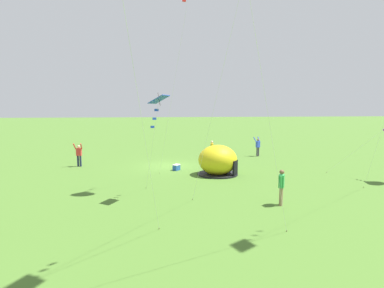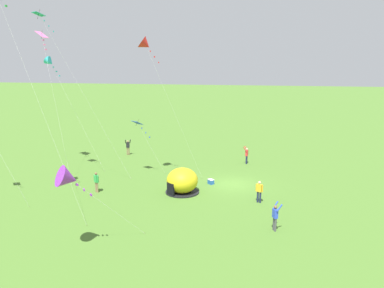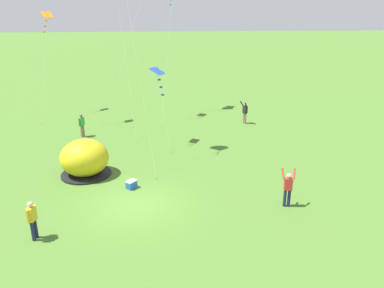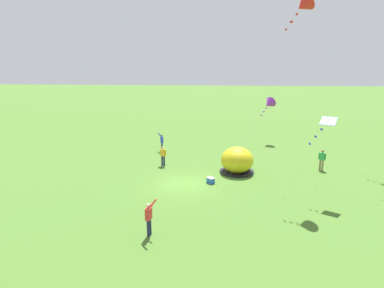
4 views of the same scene
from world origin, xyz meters
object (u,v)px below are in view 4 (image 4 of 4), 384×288
at_px(kite_blue, 326,125).
at_px(kite_purple, 269,104).
at_px(person_near_tent, 322,159).
at_px(cooler_box, 211,180).
at_px(popup_tent, 237,160).
at_px(person_far_back, 163,155).
at_px(person_arms_raised, 162,142).
at_px(kite_red, 303,5).
at_px(person_flying_kite, 149,217).

bearing_deg(kite_blue, kite_purple, -174.80).
height_order(person_near_tent, kite_purple, kite_purple).
distance_m(cooler_box, kite_blue, 8.65).
bearing_deg(popup_tent, kite_purple, 161.27).
bearing_deg(kite_purple, person_near_tent, 18.42).
relative_size(person_far_back, person_arms_raised, 0.91).
bearing_deg(popup_tent, person_far_back, -99.13).
height_order(popup_tent, kite_purple, kite_purple).
bearing_deg(kite_blue, person_arms_raised, -128.84).
xyz_separation_m(popup_tent, person_far_back, (-1.02, -6.32, -0.03)).
xyz_separation_m(popup_tent, person_near_tent, (-1.37, 6.99, -0.03)).
xyz_separation_m(cooler_box, person_far_back, (-3.71, -4.33, 0.74)).
height_order(popup_tent, kite_red, kite_red).
distance_m(popup_tent, kite_blue, 7.74).
xyz_separation_m(popup_tent, cooler_box, (2.69, -1.99, -0.78)).
height_order(person_far_back, kite_purple, kite_purple).
relative_size(person_arms_raised, kite_blue, 0.35).
bearing_deg(kite_purple, person_arms_raised, -64.93).
relative_size(person_near_tent, person_flying_kite, 0.91).
relative_size(person_near_tent, kite_red, 0.13).
height_order(cooler_box, person_near_tent, person_near_tent).
relative_size(person_near_tent, person_arms_raised, 0.91).
bearing_deg(kite_purple, person_flying_kite, -21.57).
height_order(person_near_tent, kite_red, kite_red).
xyz_separation_m(kite_purple, kite_blue, (15.41, 1.40, 0.39)).
xyz_separation_m(person_far_back, person_arms_raised, (-4.82, -1.14, 0.03)).
bearing_deg(person_arms_raised, person_far_back, 13.33).
bearing_deg(kite_red, person_arms_raised, -126.26).
distance_m(cooler_box, person_far_back, 5.74).
distance_m(person_far_back, kite_red, 15.29).
xyz_separation_m(person_near_tent, person_far_back, (0.35, -13.31, 0.00)).
bearing_deg(cooler_box, person_flying_kite, -19.56).
height_order(person_flying_kite, kite_purple, kite_purple).
distance_m(person_far_back, kite_blue, 13.23).
bearing_deg(person_near_tent, kite_red, -42.10).
bearing_deg(kite_blue, person_near_tent, 162.17).
xyz_separation_m(person_arms_raised, kite_purple, (-5.25, 11.22, 3.42)).
distance_m(person_near_tent, person_far_back, 13.31).
bearing_deg(person_flying_kite, cooler_box, 160.44).
relative_size(cooler_box, person_flying_kite, 0.34).
height_order(person_near_tent, person_flying_kite, person_flying_kite).
relative_size(person_arms_raised, kite_red, 0.15).
relative_size(popup_tent, kite_purple, 0.54).
bearing_deg(kite_purple, cooler_box, -22.65).
relative_size(cooler_box, person_near_tent, 0.37).
height_order(person_far_back, person_arms_raised, person_arms_raised).
bearing_deg(popup_tent, person_near_tent, 101.08).
distance_m(person_arms_raised, kite_blue, 16.64).
relative_size(kite_purple, kite_blue, 0.97).
bearing_deg(kite_purple, kite_red, -0.42).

